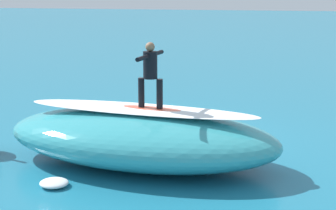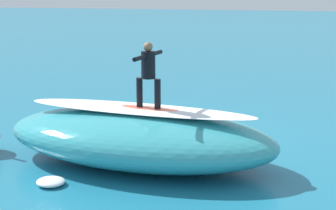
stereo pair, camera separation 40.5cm
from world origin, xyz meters
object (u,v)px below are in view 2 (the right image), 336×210
at_px(surfboard_paddling, 184,129).
at_px(surfer_paddling, 181,124).
at_px(surfboard_riding, 149,109).
at_px(surfer_riding, 148,70).

xyz_separation_m(surfboard_paddling, surfer_paddling, (0.04, 0.11, 0.17)).
relative_size(surfboard_riding, surfer_paddling, 1.36).
relative_size(surfer_riding, surfboard_paddling, 0.63).
distance_m(surfboard_riding, surfboard_paddling, 3.28).
distance_m(surfboard_paddling, surfer_paddling, 0.21).
distance_m(surfer_riding, surfer_paddling, 3.51).
relative_size(surfboard_paddling, surfer_paddling, 1.48).
bearing_deg(surfer_riding, surfboard_riding, -79.13).
xyz_separation_m(surfer_riding, surfer_paddling, (-0.21, -2.91, -1.96)).
distance_m(surfboard_riding, surfer_paddling, 3.10).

